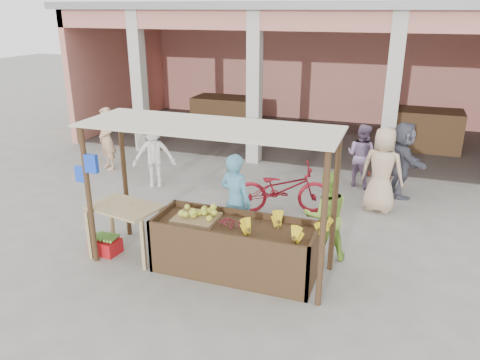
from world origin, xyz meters
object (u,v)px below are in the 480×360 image
at_px(side_table, 125,214).
at_px(red_crate, 106,246).
at_px(fruit_stall, 235,250).
at_px(vendor_blue, 236,198).
at_px(motorcycle, 282,188).
at_px(vendor_green, 326,213).

relative_size(side_table, red_crate, 2.55).
height_order(fruit_stall, side_table, side_table).
height_order(fruit_stall, vendor_blue, vendor_blue).
bearing_deg(side_table, red_crate, -160.08).
relative_size(side_table, vendor_blue, 0.68).
relative_size(side_table, motorcycle, 0.60).
relative_size(fruit_stall, red_crate, 5.25).
distance_m(vendor_blue, motorcycle, 1.80).
bearing_deg(motorcycle, side_table, 122.57).
xyz_separation_m(vendor_blue, motorcycle, (0.41, 1.72, -0.38)).
distance_m(side_table, motorcycle, 3.36).
xyz_separation_m(fruit_stall, side_table, (-1.94, -0.10, 0.38)).
bearing_deg(side_table, vendor_green, 28.95).
xyz_separation_m(vendor_green, motorcycle, (-1.15, 1.61, -0.28)).
height_order(side_table, vendor_blue, vendor_blue).
relative_size(fruit_stall, motorcycle, 1.24).
height_order(vendor_blue, motorcycle, vendor_blue).
bearing_deg(motorcycle, vendor_green, -163.97).
xyz_separation_m(side_table, motorcycle, (2.06, 2.65, -0.23)).
bearing_deg(red_crate, fruit_stall, 10.96).
distance_m(red_crate, motorcycle, 3.70).
bearing_deg(fruit_stall, vendor_green, 36.51).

